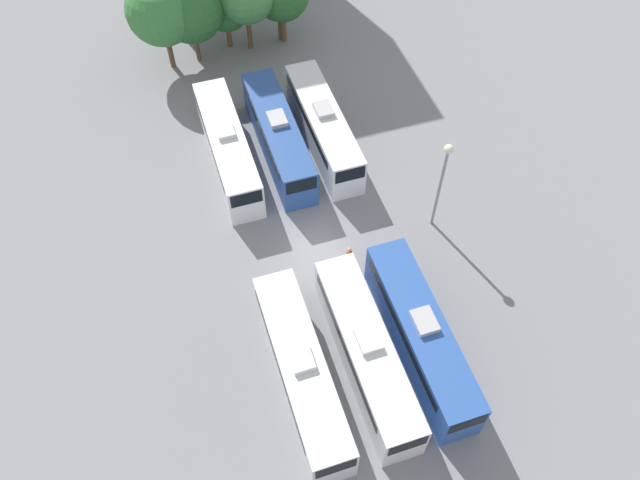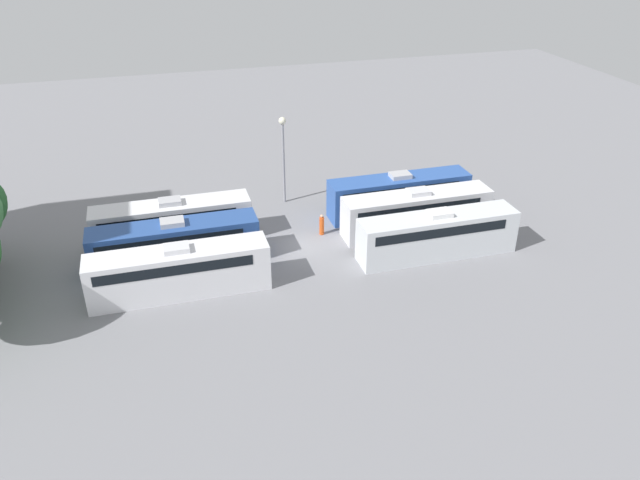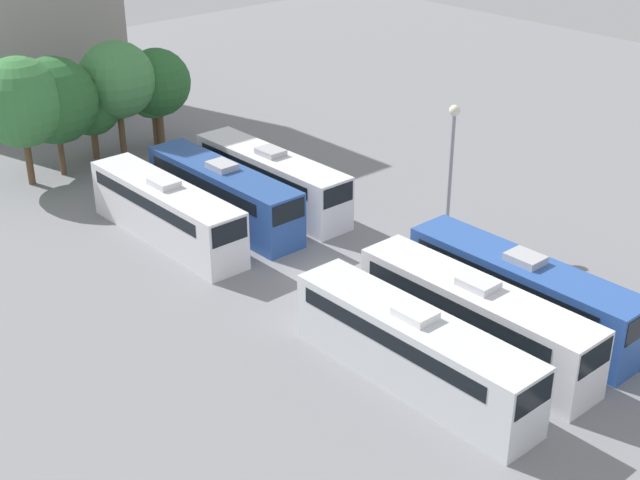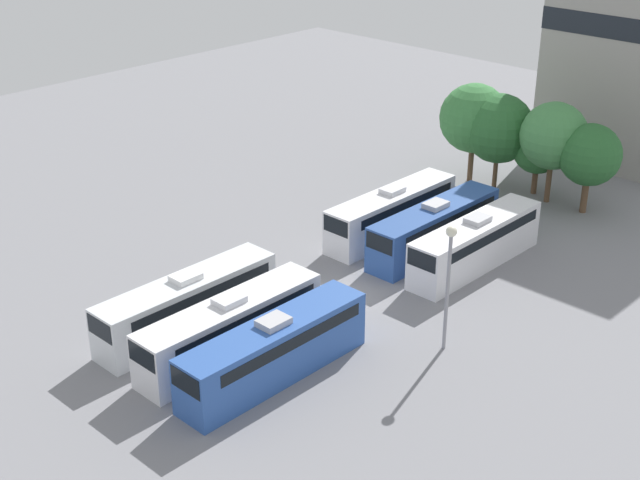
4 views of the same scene
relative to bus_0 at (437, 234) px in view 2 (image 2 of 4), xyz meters
name	(u,v)px [view 2 (image 2 of 4)]	position (x,y,z in m)	size (l,w,h in m)	color
ground_plane	(302,247)	(3.68, 8.94, -1.72)	(112.23, 112.23, 0.00)	gray
bus_0	(437,234)	(0.00, 0.00, 0.00)	(2.45, 11.51, 3.49)	silver
bus_1	(416,211)	(3.77, -0.06, 0.00)	(2.45, 11.51, 3.49)	silver
bus_2	(399,194)	(7.10, 0.01, 0.00)	(2.45, 11.51, 3.49)	#2D56A8
bus_3	(178,270)	(0.02, 18.04, 0.00)	(2.45, 11.51, 3.49)	silver
bus_4	(174,243)	(3.76, 18.02, 0.00)	(2.45, 11.51, 3.49)	#284C93
bus_5	(172,221)	(7.16, 17.93, 0.00)	(2.45, 11.51, 3.49)	silver
worker_person	(322,225)	(5.29, 6.98, -0.95)	(0.36, 0.36, 1.66)	#CC4C19
light_pole	(283,145)	(11.78, 8.36, 3.32)	(0.60, 0.60, 7.37)	gray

